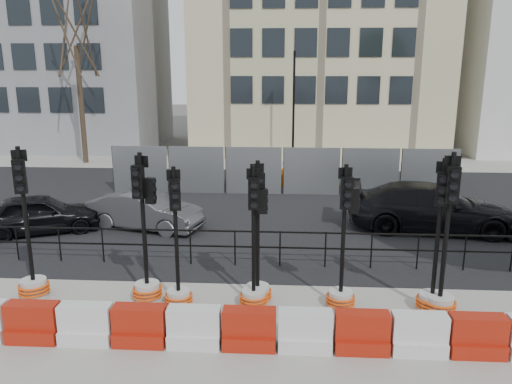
# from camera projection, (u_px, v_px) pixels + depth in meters

# --- Properties ---
(ground) EXTENTS (120.00, 120.00, 0.00)m
(ground) POSITION_uv_depth(u_px,v_px,m) (279.00, 286.00, 12.19)
(ground) COLOR #51514C
(ground) RESTS_ON ground
(sidewalk_near) EXTENTS (40.00, 6.00, 0.02)m
(sidewalk_near) POSITION_uv_depth(u_px,v_px,m) (277.00, 354.00, 9.28)
(sidewalk_near) COLOR gray
(sidewalk_near) RESTS_ON ground
(road) EXTENTS (40.00, 14.00, 0.03)m
(road) POSITION_uv_depth(u_px,v_px,m) (282.00, 207.00, 18.96)
(road) COLOR black
(road) RESTS_ON ground
(sidewalk_far) EXTENTS (40.00, 4.00, 0.02)m
(sidewalk_far) POSITION_uv_depth(u_px,v_px,m) (283.00, 163.00, 27.68)
(sidewalk_far) COLOR gray
(sidewalk_far) RESTS_ON ground
(building_grey) EXTENTS (11.00, 9.06, 14.00)m
(building_grey) POSITION_uv_depth(u_px,v_px,m) (71.00, 39.00, 32.57)
(building_grey) COLOR gray
(building_grey) RESTS_ON ground
(building_cream) EXTENTS (15.00, 10.06, 18.00)m
(building_cream) POSITION_uv_depth(u_px,v_px,m) (318.00, 4.00, 31.16)
(building_cream) COLOR beige
(building_cream) RESTS_ON ground
(kerb_railing) EXTENTS (18.00, 0.04, 1.00)m
(kerb_railing) POSITION_uv_depth(u_px,v_px,m) (280.00, 243.00, 13.18)
(kerb_railing) COLOR black
(kerb_railing) RESTS_ON ground
(heras_fencing) EXTENTS (14.33, 1.72, 2.00)m
(heras_fencing) POSITION_uv_depth(u_px,v_px,m) (271.00, 174.00, 21.45)
(heras_fencing) COLOR gray
(heras_fencing) RESTS_ON ground
(lamp_post_far) EXTENTS (0.12, 0.56, 6.00)m
(lamp_post_far) POSITION_uv_depth(u_px,v_px,m) (294.00, 106.00, 25.88)
(lamp_post_far) COLOR black
(lamp_post_far) RESTS_ON ground
(tree_bare_far) EXTENTS (2.00, 2.00, 9.00)m
(tree_bare_far) POSITION_uv_depth(u_px,v_px,m) (76.00, 38.00, 26.21)
(tree_bare_far) COLOR #473828
(tree_bare_far) RESTS_ON ground
(barrier_row) EXTENTS (14.65, 0.50, 0.80)m
(barrier_row) POSITION_uv_depth(u_px,v_px,m) (277.00, 331.00, 9.39)
(barrier_row) COLOR #AC140D
(barrier_row) RESTS_ON ground
(traffic_signal_a) EXTENTS (0.70, 0.70, 3.53)m
(traffic_signal_a) POSITION_uv_depth(u_px,v_px,m) (31.00, 268.00, 11.44)
(traffic_signal_a) COLOR beige
(traffic_signal_a) RESTS_ON ground
(traffic_signal_b) EXTENTS (0.68, 0.68, 3.43)m
(traffic_signal_b) POSITION_uv_depth(u_px,v_px,m) (146.00, 267.00, 11.25)
(traffic_signal_b) COLOR beige
(traffic_signal_b) RESTS_ON ground
(traffic_signal_c) EXTENTS (0.63, 0.63, 3.18)m
(traffic_signal_c) POSITION_uv_depth(u_px,v_px,m) (178.00, 279.00, 10.99)
(traffic_signal_c) COLOR beige
(traffic_signal_c) RESTS_ON ground
(traffic_signal_d) EXTENTS (0.63, 0.63, 3.21)m
(traffic_signal_d) POSITION_uv_depth(u_px,v_px,m) (254.00, 275.00, 10.95)
(traffic_signal_d) COLOR beige
(traffic_signal_d) RESTS_ON ground
(traffic_signal_e) EXTENTS (0.64, 0.64, 3.27)m
(traffic_signal_e) POSITION_uv_depth(u_px,v_px,m) (258.00, 274.00, 11.20)
(traffic_signal_e) COLOR beige
(traffic_signal_e) RESTS_ON ground
(traffic_signal_f) EXTENTS (0.64, 0.64, 3.24)m
(traffic_signal_f) POSITION_uv_depth(u_px,v_px,m) (342.00, 275.00, 10.90)
(traffic_signal_f) COLOR beige
(traffic_signal_f) RESTS_ON ground
(traffic_signal_g) EXTENTS (0.67, 0.67, 3.40)m
(traffic_signal_g) POSITION_uv_depth(u_px,v_px,m) (434.00, 282.00, 10.75)
(traffic_signal_g) COLOR beige
(traffic_signal_g) RESTS_ON ground
(traffic_signal_h) EXTENTS (0.70, 0.70, 3.55)m
(traffic_signal_h) POSITION_uv_depth(u_px,v_px,m) (442.00, 283.00, 10.61)
(traffic_signal_h) COLOR beige
(traffic_signal_h) RESTS_ON ground
(car_a) EXTENTS (4.26, 4.88, 1.29)m
(car_a) POSITION_uv_depth(u_px,v_px,m) (39.00, 214.00, 15.94)
(car_a) COLOR black
(car_a) RESTS_ON ground
(car_b) EXTENTS (3.29, 4.48, 1.25)m
(car_b) POSITION_uv_depth(u_px,v_px,m) (145.00, 210.00, 16.37)
(car_b) COLOR #424246
(car_b) RESTS_ON ground
(car_c) EXTENTS (3.32, 5.76, 1.53)m
(car_c) POSITION_uv_depth(u_px,v_px,m) (432.00, 208.00, 16.17)
(car_c) COLOR black
(car_c) RESTS_ON ground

